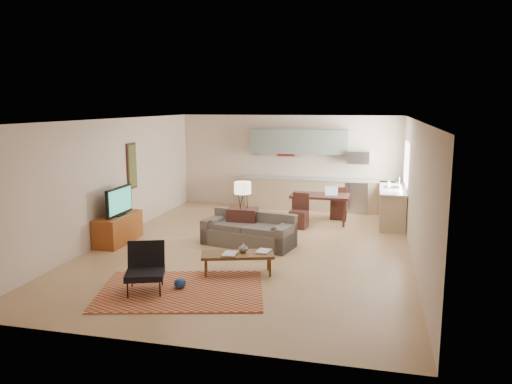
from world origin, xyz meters
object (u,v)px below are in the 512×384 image
(coffee_table, at_px, (238,264))
(dining_table, at_px, (320,209))
(console_table, at_px, (243,225))
(tv_credenza, at_px, (118,229))
(armchair, at_px, (145,269))
(sofa, at_px, (248,230))

(coffee_table, distance_m, dining_table, 4.38)
(console_table, xyz_separation_m, dining_table, (1.46, 2.16, -0.01))
(coffee_table, xyz_separation_m, tv_credenza, (-3.11, 1.38, 0.12))
(tv_credenza, bearing_deg, console_table, 15.24)
(armchair, relative_size, console_table, 1.05)
(console_table, bearing_deg, armchair, -103.81)
(console_table, bearing_deg, coffee_table, -78.70)
(coffee_table, bearing_deg, armchair, -152.13)
(console_table, relative_size, dining_table, 0.52)
(dining_table, bearing_deg, console_table, -123.95)
(dining_table, bearing_deg, tv_credenza, -144.87)
(sofa, bearing_deg, console_table, 137.67)
(armchair, height_order, tv_credenza, armchair)
(armchair, xyz_separation_m, tv_credenza, (-1.90, 2.60, -0.09))
(coffee_table, xyz_separation_m, armchair, (-1.21, -1.22, 0.20))
(coffee_table, height_order, tv_credenza, tv_credenza)
(armchair, height_order, dining_table, armchair)
(console_table, distance_m, dining_table, 2.61)
(coffee_table, height_order, console_table, console_table)
(armchair, bearing_deg, sofa, 52.85)
(console_table, bearing_deg, sofa, -56.16)
(sofa, height_order, coffee_table, sofa)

